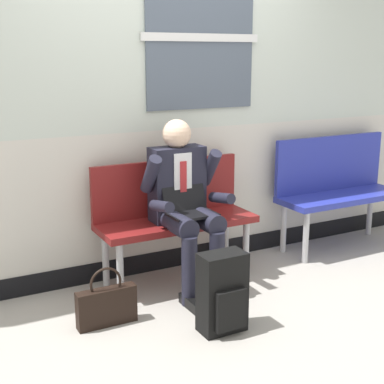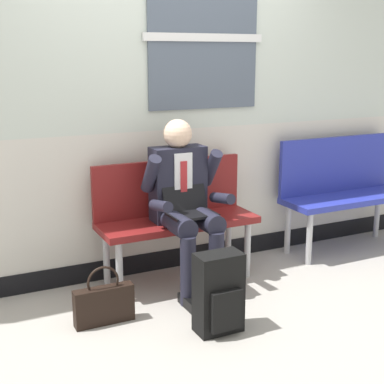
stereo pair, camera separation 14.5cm
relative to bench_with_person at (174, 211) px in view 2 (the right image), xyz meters
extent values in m
plane|color=#9E9991|center=(0.04, -0.39, -0.54)|extent=(18.00, 18.00, 0.00)
cube|color=beige|center=(0.04, 0.28, 0.10)|extent=(5.44, 0.12, 0.98)
cube|color=black|center=(0.04, 0.28, -0.47)|extent=(5.44, 0.14, 0.15)
cube|color=#4C5666|center=(0.35, 0.21, 1.28)|extent=(0.93, 0.02, 1.08)
cube|color=silver|center=(0.35, 0.20, 1.28)|extent=(1.01, 0.03, 0.06)
cube|color=maroon|center=(0.00, -0.07, -0.07)|extent=(1.20, 0.42, 0.05)
cube|color=maroon|center=(0.00, 0.11, 0.16)|extent=(1.20, 0.04, 0.42)
cylinder|color=#B7B7BC|center=(-0.52, -0.22, -0.32)|extent=(0.05, 0.05, 0.45)
cylinder|color=#B7B7BC|center=(-0.52, 0.08, -0.32)|extent=(0.05, 0.05, 0.45)
cylinder|color=#B7B7BC|center=(0.52, -0.22, -0.32)|extent=(0.05, 0.05, 0.45)
cylinder|color=#B7B7BC|center=(0.52, 0.08, -0.32)|extent=(0.05, 0.05, 0.45)
cube|color=#28339E|center=(1.63, -0.07, -0.07)|extent=(1.19, 0.42, 0.05)
cube|color=#28339E|center=(1.63, 0.11, 0.20)|extent=(1.19, 0.04, 0.49)
cylinder|color=#B7B7BC|center=(1.12, -0.22, -0.32)|extent=(0.05, 0.05, 0.45)
cylinder|color=#B7B7BC|center=(1.12, 0.08, -0.32)|extent=(0.05, 0.05, 0.45)
cylinder|color=#B7B7BC|center=(2.15, 0.08, -0.32)|extent=(0.05, 0.05, 0.45)
cylinder|color=#1E1E2D|center=(-0.11, -0.28, 0.00)|extent=(0.15, 0.40, 0.15)
cylinder|color=#1E1E2D|center=(-0.11, -0.47, -0.30)|extent=(0.11, 0.11, 0.50)
cube|color=black|center=(-0.11, -0.53, -0.51)|extent=(0.10, 0.26, 0.07)
cylinder|color=#1E1E2D|center=(0.11, -0.28, 0.00)|extent=(0.15, 0.40, 0.15)
cylinder|color=#1E1E2D|center=(0.11, -0.47, -0.30)|extent=(0.11, 0.11, 0.50)
cube|color=black|center=(0.11, -0.53, -0.51)|extent=(0.10, 0.26, 0.07)
cube|color=#1E1E2D|center=(0.00, -0.07, 0.23)|extent=(0.40, 0.18, 0.55)
cube|color=silver|center=(0.00, -0.17, 0.28)|extent=(0.14, 0.01, 0.39)
cube|color=#B22328|center=(0.00, -0.18, 0.25)|extent=(0.05, 0.01, 0.33)
sphere|color=beige|center=(0.00, -0.07, 0.60)|extent=(0.21, 0.21, 0.21)
cylinder|color=#1E1E2D|center=(-0.24, -0.14, 0.34)|extent=(0.09, 0.25, 0.30)
cylinder|color=#1E1E2D|center=(-0.24, -0.31, 0.14)|extent=(0.08, 0.27, 0.12)
cylinder|color=#1E1E2D|center=(0.24, -0.14, 0.34)|extent=(0.09, 0.25, 0.30)
cylinder|color=#1E1E2D|center=(0.24, -0.31, 0.14)|extent=(0.08, 0.27, 0.12)
cube|color=black|center=(0.00, -0.31, 0.05)|extent=(0.33, 0.22, 0.02)
cube|color=black|center=(0.00, -0.18, 0.16)|extent=(0.33, 0.08, 0.21)
cube|color=black|center=(-0.10, -0.89, -0.29)|extent=(0.29, 0.17, 0.51)
cube|color=black|center=(-0.10, -1.00, -0.36)|extent=(0.20, 0.04, 0.26)
cube|color=black|center=(-0.72, -0.49, -0.42)|extent=(0.39, 0.09, 0.25)
torus|color=black|center=(-0.72, -0.49, -0.26)|extent=(0.21, 0.02, 0.21)
camera|label=1|loc=(-1.77, -3.61, 1.15)|focal=51.75mm
camera|label=2|loc=(-1.65, -3.68, 1.15)|focal=51.75mm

